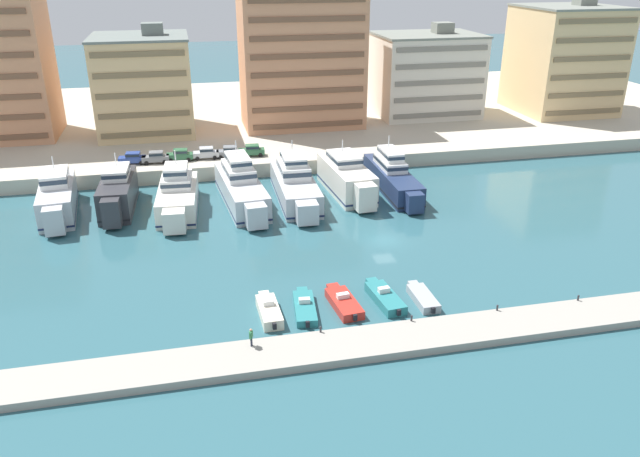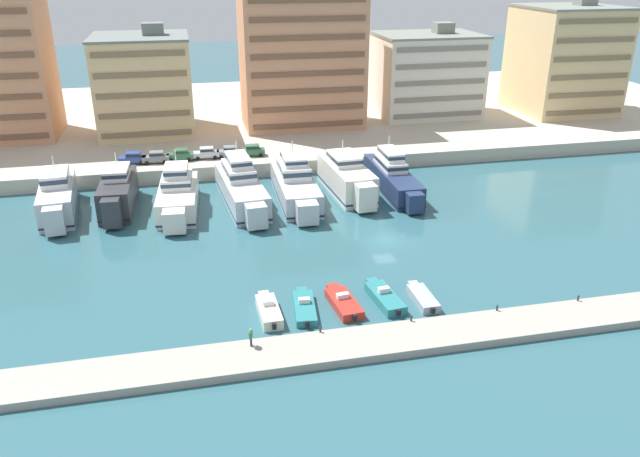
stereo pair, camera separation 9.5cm
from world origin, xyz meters
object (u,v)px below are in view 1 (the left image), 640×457
at_px(yacht_navy_mid_right, 392,176).
at_px(car_blue_far_left, 133,158).
at_px(motorboat_red_mid_left, 343,302).
at_px(yacht_ivory_center_right, 347,178).
at_px(car_silver_center_left, 206,153).
at_px(car_green_mid_left, 180,154).
at_px(yacht_silver_center_left, 241,187).
at_px(motorboat_cream_far_left, 269,311).
at_px(car_grey_center, 230,151).
at_px(yacht_silver_center, 295,184).
at_px(car_grey_left, 156,157).
at_px(motorboat_teal_center_left, 384,297).
at_px(motorboat_teal_left, 305,307).
at_px(yacht_charcoal_left, 118,193).
at_px(motorboat_grey_center, 423,297).
at_px(yacht_ivory_mid_left, 178,196).
at_px(yacht_silver_far_left, 57,198).
at_px(pedestrian_near_edge, 251,336).
at_px(car_green_center_right, 252,150).

relative_size(yacht_navy_mid_right, car_blue_far_left, 4.77).
relative_size(motorboat_red_mid_left, car_blue_far_left, 1.61).
bearing_deg(yacht_ivory_center_right, yacht_navy_mid_right, -0.07).
relative_size(yacht_navy_mid_right, car_silver_center_left, 4.88).
xyz_separation_m(car_blue_far_left, car_green_mid_left, (7.17, 0.17, 0.00)).
xyz_separation_m(yacht_silver_center_left, motorboat_cream_far_left, (-0.60, -30.54, -1.79)).
relative_size(motorboat_red_mid_left, car_grey_center, 1.60).
height_order(yacht_silver_center, car_grey_left, yacht_silver_center).
bearing_deg(motorboat_teal_center_left, motorboat_teal_left, -179.76).
height_order(yacht_charcoal_left, motorboat_teal_left, yacht_charcoal_left).
height_order(motorboat_teal_left, motorboat_grey_center, motorboat_teal_left).
bearing_deg(car_green_mid_left, yacht_ivory_mid_left, -92.43).
relative_size(yacht_charcoal_left, car_blue_far_left, 3.63).
distance_m(yacht_silver_center_left, yacht_navy_mid_right, 22.19).
xyz_separation_m(yacht_silver_far_left, pedestrian_near_edge, (21.30, -37.52, -0.53)).
height_order(motorboat_red_mid_left, car_grey_left, car_grey_left).
bearing_deg(yacht_silver_center, motorboat_grey_center, -76.85).
relative_size(yacht_navy_mid_right, motorboat_grey_center, 3.40).
distance_m(car_green_center_right, pedestrian_near_edge, 51.44).
height_order(yacht_charcoal_left, car_blue_far_left, yacht_charcoal_left).
relative_size(car_silver_center_left, pedestrian_near_edge, 2.39).
bearing_deg(pedestrian_near_edge, motorboat_red_mid_left, 31.23).
bearing_deg(yacht_silver_center_left, car_green_mid_left, 118.45).
bearing_deg(car_grey_left, car_grey_center, 2.43).
relative_size(yacht_charcoal_left, motorboat_red_mid_left, 2.25).
distance_m(motorboat_grey_center, car_green_center_right, 47.36).
distance_m(yacht_silver_center, car_blue_far_left, 27.17).
relative_size(yacht_navy_mid_right, motorboat_red_mid_left, 2.96).
distance_m(yacht_silver_center, motorboat_cream_far_left, 31.36).
distance_m(motorboat_cream_far_left, car_grey_center, 45.34).
distance_m(car_blue_far_left, car_silver_center_left, 11.19).
bearing_deg(car_blue_far_left, yacht_silver_center, -33.21).
bearing_deg(yacht_silver_center_left, motorboat_grey_center, -64.61).
bearing_deg(car_green_center_right, motorboat_teal_center_left, -80.24).
relative_size(yacht_ivory_center_right, car_silver_center_left, 4.16).
bearing_deg(motorboat_red_mid_left, motorboat_cream_far_left, -178.85).
xyz_separation_m(yacht_silver_center, motorboat_teal_center_left, (3.47, -30.01, -1.75)).
distance_m(yacht_navy_mid_right, motorboat_teal_left, 36.38).
bearing_deg(pedestrian_near_edge, car_silver_center_left, 91.16).
distance_m(car_blue_far_left, car_grey_center, 14.91).
xyz_separation_m(yacht_charcoal_left, car_silver_center_left, (12.55, 13.78, 0.82)).
xyz_separation_m(yacht_silver_center_left, motorboat_grey_center, (14.76, -31.11, -1.95)).
height_order(car_grey_left, car_green_mid_left, same).
height_order(yacht_ivory_center_right, car_grey_left, yacht_ivory_center_right).
bearing_deg(motorboat_cream_far_left, yacht_silver_center, 74.89).
xyz_separation_m(yacht_silver_far_left, car_silver_center_left, (20.27, 13.64, 0.90)).
relative_size(yacht_ivory_mid_left, motorboat_teal_left, 2.42).
distance_m(motorboat_teal_center_left, car_green_center_right, 45.82).
distance_m(yacht_silver_center, pedestrian_near_edge, 37.48).
bearing_deg(motorboat_cream_far_left, motorboat_grey_center, -2.11).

